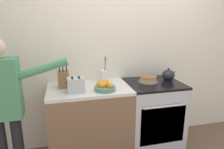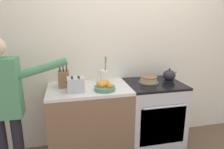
# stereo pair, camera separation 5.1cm
# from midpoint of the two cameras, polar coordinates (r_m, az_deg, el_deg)

# --- Properties ---
(wall_back) EXTENTS (8.00, 0.04, 2.60)m
(wall_back) POSITION_cam_midpoint_polar(r_m,az_deg,el_deg) (2.75, 5.39, 7.03)
(wall_back) COLOR silver
(wall_back) RESTS_ON ground_plane
(counter_cabinet) EXTENTS (0.97, 0.62, 0.91)m
(counter_cabinet) POSITION_cam_midpoint_polar(r_m,az_deg,el_deg) (2.58, -5.75, -13.35)
(counter_cabinet) COLOR brown
(counter_cabinet) RESTS_ON ground_plane
(stove_range) EXTENTS (0.70, 0.66, 0.91)m
(stove_range) POSITION_cam_midpoint_polar(r_m,az_deg,el_deg) (2.78, 11.99, -11.35)
(stove_range) COLOR #B7BABF
(stove_range) RESTS_ON ground_plane
(layer_cake) EXTENTS (0.26, 0.26, 0.08)m
(layer_cake) POSITION_cam_midpoint_polar(r_m,az_deg,el_deg) (2.60, 10.95, -1.49)
(layer_cake) COLOR #4C4C51
(layer_cake) RESTS_ON stove_range
(tea_kettle) EXTENTS (0.21, 0.17, 0.17)m
(tea_kettle) POSITION_cam_midpoint_polar(r_m,az_deg,el_deg) (2.75, 16.54, -0.22)
(tea_kettle) COLOR #232328
(tea_kettle) RESTS_ON stove_range
(knife_block) EXTENTS (0.13, 0.15, 0.28)m
(knife_block) POSITION_cam_midpoint_polar(r_m,az_deg,el_deg) (2.44, -13.03, -1.16)
(knife_block) COLOR olive
(knife_block) RESTS_ON counter_cabinet
(utensil_crock) EXTENTS (0.10, 0.10, 0.34)m
(utensil_crock) POSITION_cam_midpoint_polar(r_m,az_deg,el_deg) (2.56, -1.72, -0.39)
(utensil_crock) COLOR silver
(utensil_crock) RESTS_ON counter_cabinet
(fruit_bowl) EXTENTS (0.24, 0.24, 0.11)m
(fruit_bowl) POSITION_cam_midpoint_polar(r_m,az_deg,el_deg) (2.28, -1.57, -3.46)
(fruit_bowl) COLOR #4C7F66
(fruit_bowl) RESTS_ON counter_cabinet
(toaster) EXTENTS (0.20, 0.16, 0.16)m
(toaster) POSITION_cam_midpoint_polar(r_m,az_deg,el_deg) (2.25, -9.70, -2.83)
(toaster) COLOR #B7BABF
(toaster) RESTS_ON counter_cabinet
(person_baker) EXTENTS (0.90, 0.20, 1.53)m
(person_baker) POSITION_cam_midpoint_polar(r_m,az_deg,el_deg) (2.27, -27.75, -6.53)
(person_baker) COLOR black
(person_baker) RESTS_ON ground_plane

